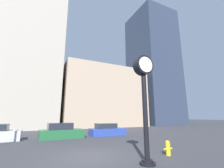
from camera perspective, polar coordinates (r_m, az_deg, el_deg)
ground_plane at (r=9.10m, az=-8.55°, el=-25.57°), size 200.00×200.00×0.00m
building_tall_tower at (r=36.27m, az=-29.92°, el=15.28°), size 13.94×12.00×35.80m
building_storefront_row at (r=35.12m, az=-4.16°, el=-5.30°), size 17.82×12.00×12.72m
building_glass_modern at (r=45.62m, az=15.16°, el=6.34°), size 10.90×12.00×32.69m
street_clock at (r=7.57m, az=12.13°, el=-1.93°), size 0.98×0.70×5.26m
car_green at (r=16.39m, az=-18.71°, el=-16.87°), size 4.25×1.94×1.49m
car_blue at (r=18.14m, az=-1.91°, el=-17.18°), size 4.10×1.84×1.34m
fire_hydrant_near at (r=9.61m, az=20.51°, el=-21.79°), size 0.59×0.26×0.80m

